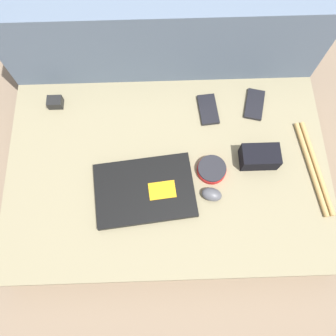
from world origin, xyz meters
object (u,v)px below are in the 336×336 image
object	(u,v)px
laptop	(145,190)
charger_brick	(55,102)
computer_mouse	(212,194)
speaker_puck	(212,169)
phone_silver	(254,104)
camera_pouch	(260,157)
phone_black	(208,109)

from	to	relation	value
laptop	charger_brick	xyz separation A→B (m)	(-0.33, 0.35, 0.01)
computer_mouse	charger_brick	size ratio (longest dim) A/B	1.45
laptop	speaker_puck	world-z (taller)	speaker_puck
phone_silver	camera_pouch	size ratio (longest dim) A/B	1.06
laptop	camera_pouch	world-z (taller)	camera_pouch
phone_silver	phone_black	xyz separation A→B (m)	(-0.18, -0.02, 0.00)
laptop	computer_mouse	bearing A→B (deg)	-12.08
speaker_puck	charger_brick	world-z (taller)	charger_brick
laptop	phone_silver	xyz separation A→B (m)	(0.42, 0.32, -0.00)
phone_black	camera_pouch	xyz separation A→B (m)	(0.16, -0.21, 0.03)
laptop	charger_brick	distance (m)	0.48
phone_black	camera_pouch	world-z (taller)	camera_pouch
speaker_puck	phone_silver	size ratio (longest dim) A/B	0.74
computer_mouse	speaker_puck	distance (m)	0.09
speaker_puck	phone_silver	distance (m)	0.32
computer_mouse	charger_brick	bearing A→B (deg)	162.95
charger_brick	camera_pouch	bearing A→B (deg)	-18.82
phone_silver	camera_pouch	world-z (taller)	camera_pouch
laptop	computer_mouse	size ratio (longest dim) A/B	4.54
phone_black	speaker_puck	bearing A→B (deg)	-96.93
phone_black	phone_silver	bearing A→B (deg)	-0.18
laptop	speaker_puck	bearing A→B (deg)	9.87
camera_pouch	computer_mouse	bearing A→B (deg)	-144.41
phone_silver	phone_black	distance (m)	0.18
laptop	phone_silver	bearing A→B (deg)	31.83
charger_brick	speaker_puck	bearing A→B (deg)	-26.63
laptop	computer_mouse	world-z (taller)	computer_mouse
laptop	speaker_puck	xyz separation A→B (m)	(0.23, 0.07, 0.00)
laptop	phone_black	xyz separation A→B (m)	(0.24, 0.31, -0.00)
camera_pouch	charger_brick	distance (m)	0.77
phone_silver	camera_pouch	distance (m)	0.23
computer_mouse	phone_black	bearing A→B (deg)	104.41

